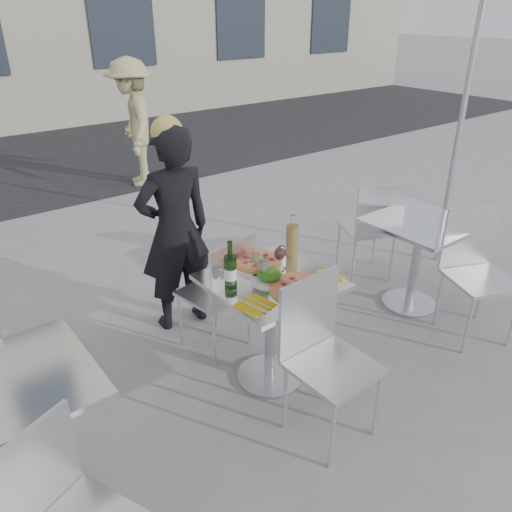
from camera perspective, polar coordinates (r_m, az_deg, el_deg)
ground at (r=3.45m, az=1.57°, el=-13.65°), size 80.00×80.00×0.00m
street_asphalt at (r=8.97m, az=-26.06°, el=9.55°), size 24.00×5.00×0.00m
main_table at (r=3.13m, az=1.69°, el=-6.08°), size 0.72×0.72×0.75m
side_table_left at (r=2.64m, az=-25.58°, el=-16.31°), size 0.72×0.72×0.75m
side_table_right at (r=4.13m, az=18.02°, el=1.10°), size 0.72×0.72×0.75m
chair_far at (r=3.39m, az=-3.84°, el=-3.53°), size 0.47×0.48×0.89m
chair_near at (r=2.81m, az=7.51°, el=-10.14°), size 0.43×0.45×0.94m
side_chair_lnear at (r=2.28m, az=-21.44°, el=-25.16°), size 0.51×0.51×0.84m
side_chair_rfar at (r=4.43m, az=13.18°, el=3.66°), size 0.57×0.57×0.93m
side_chair_rnear at (r=3.95m, az=23.78°, el=-0.67°), size 0.58×0.58×0.96m
woman_diner at (r=3.66m, az=-9.26°, el=2.83°), size 0.60×0.42×1.55m
pedestrian_b at (r=7.09m, az=-13.84°, el=14.52°), size 0.93×1.22×1.67m
pizza_near at (r=2.92m, az=5.09°, el=-3.64°), size 0.36×0.36×0.02m
pizza_far at (r=3.18m, az=0.19°, el=-0.71°), size 0.36×0.36×0.03m
salad_plate at (r=2.99m, az=1.52°, el=-2.20°), size 0.22×0.22×0.09m
wine_bottle at (r=2.89m, az=-2.94°, el=-1.59°), size 0.07×0.07×0.29m
carafe at (r=3.26m, az=4.15°, el=1.87°), size 0.08×0.08×0.29m
sugar_shaker at (r=3.16m, az=2.87°, el=-0.25°), size 0.06×0.06×0.11m
wineglass_white_a at (r=2.94m, az=0.92°, el=-1.17°), size 0.07×0.07×0.16m
wineglass_white_b at (r=3.01m, az=0.13°, el=-0.44°), size 0.07×0.07×0.16m
wineglass_red_a at (r=3.07m, az=2.71°, el=0.15°), size 0.07×0.07×0.16m
wineglass_red_b at (r=3.10m, az=2.94°, el=0.41°), size 0.07×0.07×0.16m
napkin_left at (r=2.76m, az=-0.18°, el=-5.64°), size 0.21×0.21×0.01m
napkin_right at (r=3.06m, az=7.97°, el=-2.52°), size 0.22×0.22×0.01m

